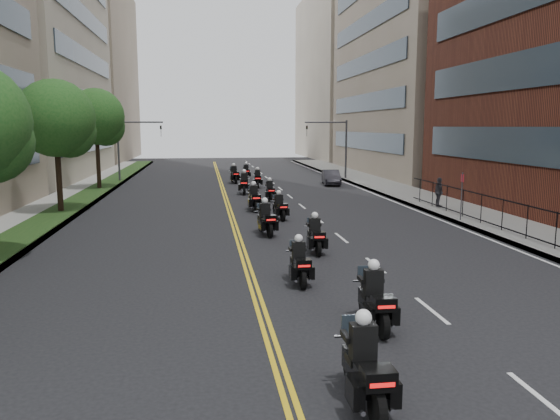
# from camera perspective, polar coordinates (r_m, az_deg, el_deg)

# --- Properties ---
(ground) EXTENTS (160.00, 160.00, 0.00)m
(ground) POSITION_cam_1_polar(r_m,az_deg,el_deg) (10.47, 9.95, -20.05)
(ground) COLOR black
(ground) RESTS_ON ground
(sidewalk_right) EXTENTS (4.00, 90.00, 0.15)m
(sidewalk_right) POSITION_cam_1_polar(r_m,az_deg,el_deg) (37.20, 15.79, 0.76)
(sidewalk_right) COLOR gray
(sidewalk_right) RESTS_ON ground
(sidewalk_left) EXTENTS (4.00, 90.00, 0.15)m
(sidewalk_left) POSITION_cam_1_polar(r_m,az_deg,el_deg) (35.26, -22.77, -0.02)
(sidewalk_left) COLOR gray
(sidewalk_left) RESTS_ON ground
(grass_strip) EXTENTS (2.00, 90.00, 0.04)m
(grass_strip) POSITION_cam_1_polar(r_m,az_deg,el_deg) (35.05, -21.52, 0.17)
(grass_strip) COLOR #173A15
(grass_strip) RESTS_ON sidewalk_left
(building_right_tan) EXTENTS (15.11, 28.00, 30.00)m
(building_right_tan) POSITION_cam_1_polar(r_m,az_deg,el_deg) (62.54, 15.89, 17.60)
(building_right_tan) COLOR gray
(building_right_tan) RESTS_ON ground
(building_right_far) EXTENTS (15.00, 28.00, 26.00)m
(building_right_far) POSITION_cam_1_polar(r_m,az_deg,el_deg) (90.44, 7.97, 13.71)
(building_right_far) COLOR #A39684
(building_right_far) RESTS_ON ground
(building_left_far) EXTENTS (16.00, 28.00, 26.00)m
(building_left_far) POSITION_cam_1_polar(r_m,az_deg,el_deg) (89.14, -20.86, 13.31)
(building_left_far) COLOR gray
(building_left_far) RESTS_ON ground
(iron_fence) EXTENTS (0.05, 28.00, 1.50)m
(iron_fence) POSITION_cam_1_polar(r_m,az_deg,el_deg) (25.30, 25.61, -1.50)
(iron_fence) COLOR black
(iron_fence) RESTS_ON sidewalk_right
(street_trees) EXTENTS (4.40, 38.40, 7.98)m
(street_trees) POSITION_cam_1_polar(r_m,az_deg,el_deg) (28.50, -24.77, 8.17)
(street_trees) COLOR black
(street_trees) RESTS_ON ground
(traffic_signal_right) EXTENTS (4.09, 0.20, 5.60)m
(traffic_signal_right) POSITION_cam_1_polar(r_m,az_deg,el_deg) (52.24, 5.90, 7.24)
(traffic_signal_right) COLOR #3F3F44
(traffic_signal_right) RESTS_ON ground
(traffic_signal_left) EXTENTS (4.09, 0.20, 5.60)m
(traffic_signal_left) POSITION_cam_1_polar(r_m,az_deg,el_deg) (51.16, -15.49, 6.94)
(traffic_signal_left) COLOR #3F3F44
(traffic_signal_left) RESTS_ON ground
(motorcycle_0) EXTENTS (0.55, 2.40, 1.77)m
(motorcycle_0) POSITION_cam_1_polar(r_m,az_deg,el_deg) (10.31, 8.84, -16.14)
(motorcycle_0) COLOR black
(motorcycle_0) RESTS_ON ground
(motorcycle_1) EXTENTS (0.55, 2.36, 1.74)m
(motorcycle_1) POSITION_cam_1_polar(r_m,az_deg,el_deg) (14.02, 9.85, -9.40)
(motorcycle_1) COLOR black
(motorcycle_1) RESTS_ON ground
(motorcycle_2) EXTENTS (0.49, 2.15, 1.59)m
(motorcycle_2) POSITION_cam_1_polar(r_m,az_deg,el_deg) (17.65, 2.02, -5.68)
(motorcycle_2) COLOR black
(motorcycle_2) RESTS_ON ground
(motorcycle_3) EXTENTS (0.51, 2.22, 1.64)m
(motorcycle_3) POSITION_cam_1_polar(r_m,az_deg,el_deg) (21.89, 3.70, -2.81)
(motorcycle_3) COLOR black
(motorcycle_3) RESTS_ON ground
(motorcycle_4) EXTENTS (0.72, 2.35, 1.74)m
(motorcycle_4) POSITION_cam_1_polar(r_m,az_deg,el_deg) (25.42, -1.50, -1.08)
(motorcycle_4) COLOR black
(motorcycle_4) RESTS_ON ground
(motorcycle_5) EXTENTS (0.64, 2.15, 1.59)m
(motorcycle_5) POSITION_cam_1_polar(r_m,az_deg,el_deg) (29.68, -0.06, 0.22)
(motorcycle_5) COLOR black
(motorcycle_5) RESTS_ON ground
(motorcycle_6) EXTENTS (0.59, 2.40, 1.77)m
(motorcycle_6) POSITION_cam_1_polar(r_m,az_deg,el_deg) (32.77, -2.73, 1.15)
(motorcycle_6) COLOR black
(motorcycle_6) RESTS_ON ground
(motorcycle_7) EXTENTS (0.49, 2.13, 1.57)m
(motorcycle_7) POSITION_cam_1_polar(r_m,az_deg,el_deg) (37.20, -1.06, 1.94)
(motorcycle_7) COLOR black
(motorcycle_7) RESTS_ON ground
(motorcycle_8) EXTENTS (0.68, 2.50, 1.84)m
(motorcycle_8) POSITION_cam_1_polar(r_m,az_deg,el_deg) (41.00, -3.75, 2.71)
(motorcycle_8) COLOR black
(motorcycle_8) RESTS_ON ground
(motorcycle_9) EXTENTS (0.60, 2.31, 1.70)m
(motorcycle_9) POSITION_cam_1_polar(r_m,az_deg,el_deg) (45.24, -2.35, 3.21)
(motorcycle_9) COLOR black
(motorcycle_9) RESTS_ON ground
(motorcycle_10) EXTENTS (0.71, 2.40, 1.78)m
(motorcycle_10) POSITION_cam_1_polar(r_m,az_deg,el_deg) (48.94, -4.81, 3.64)
(motorcycle_10) COLOR black
(motorcycle_10) RESTS_ON ground
(motorcycle_11) EXTENTS (0.50, 2.17, 1.60)m
(motorcycle_11) POSITION_cam_1_polar(r_m,az_deg,el_deg) (52.91, -3.54, 3.96)
(motorcycle_11) COLOR black
(motorcycle_11) RESTS_ON ground
(parked_sedan) EXTENTS (1.84, 4.04, 1.29)m
(parked_sedan) POSITION_cam_1_polar(r_m,az_deg,el_deg) (47.57, 5.37, 3.42)
(parked_sedan) COLOR black
(parked_sedan) RESTS_ON ground
(pedestrian_c) EXTENTS (0.49, 1.08, 1.81)m
(pedestrian_c) POSITION_cam_1_polar(r_m,az_deg,el_deg) (34.53, 16.27, 1.78)
(pedestrian_c) COLOR #3E3D44
(pedestrian_c) RESTS_ON sidewalk_right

